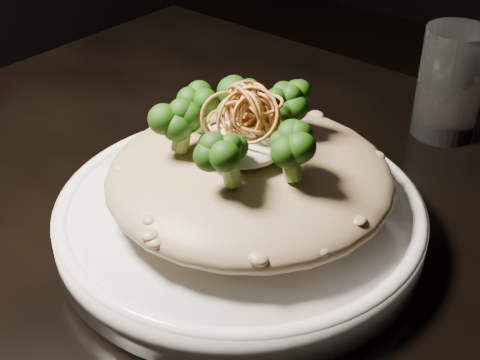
% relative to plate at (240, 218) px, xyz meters
% --- Properties ---
extents(plate, '(0.31, 0.31, 0.03)m').
position_rel_plate_xyz_m(plate, '(0.00, 0.00, 0.00)').
color(plate, white).
rests_on(plate, table).
extents(risotto, '(0.24, 0.24, 0.05)m').
position_rel_plate_xyz_m(risotto, '(0.01, 0.01, 0.04)').
color(risotto, brown).
rests_on(risotto, plate).
extents(broccoli, '(0.14, 0.14, 0.05)m').
position_rel_plate_xyz_m(broccoli, '(0.00, 0.00, 0.09)').
color(broccoli, black).
rests_on(broccoli, risotto).
extents(cheese, '(0.07, 0.07, 0.02)m').
position_rel_plate_xyz_m(cheese, '(0.01, -0.00, 0.08)').
color(cheese, white).
rests_on(cheese, risotto).
extents(shallots, '(0.06, 0.06, 0.04)m').
position_rel_plate_xyz_m(shallots, '(0.00, 0.00, 0.11)').
color(shallots, brown).
rests_on(shallots, cheese).
extents(drinking_glass, '(0.08, 0.08, 0.12)m').
position_rel_plate_xyz_m(drinking_glass, '(0.05, 0.27, 0.04)').
color(drinking_glass, white).
rests_on(drinking_glass, table).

